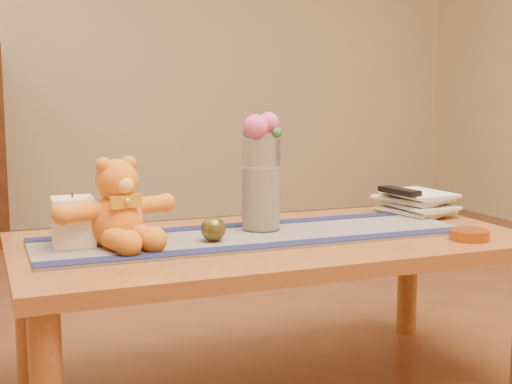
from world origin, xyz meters
name	(u,v)px	position (x,y,z in m)	size (l,w,h in m)	color
wall_back	(99,8)	(0.00, 2.75, 1.35)	(5.50, 5.50, 0.00)	tan
coffee_table_top	(273,245)	(0.00, 0.00, 0.43)	(1.40, 0.70, 0.04)	brown
table_leg_bl	(27,319)	(-0.64, 0.29, 0.21)	(0.07, 0.07, 0.41)	brown
table_leg_br	(408,276)	(0.64, 0.29, 0.21)	(0.07, 0.07, 0.41)	brown
persian_runner	(255,236)	(-0.05, 0.02, 0.45)	(1.20, 0.35, 0.01)	#1B1843
runner_border_near	(275,245)	(-0.05, -0.12, 0.46)	(1.20, 0.06, 0.00)	#151A41
runner_border_far	(237,225)	(-0.05, 0.17, 0.46)	(1.20, 0.06, 0.00)	#151A41
teddy_bear	(116,203)	(-0.42, 0.03, 0.57)	(0.32, 0.26, 0.22)	orange
pillar_candle	(73,221)	(-0.53, 0.07, 0.52)	(0.10, 0.10, 0.12)	#FFE5BB
candle_wick	(72,195)	(-0.53, 0.07, 0.59)	(0.00, 0.00, 0.01)	black
glass_vase	(261,185)	(0.00, 0.08, 0.59)	(0.11, 0.11, 0.26)	silver
potpourri_fill	(261,198)	(0.00, 0.08, 0.55)	(0.09, 0.09, 0.18)	beige
rose_left	(256,127)	(-0.02, 0.07, 0.75)	(0.07, 0.07, 0.07)	#D94C7B
rose_right	(269,123)	(0.02, 0.08, 0.76)	(0.06, 0.06, 0.06)	#D94C7B
blue_flower_back	(260,128)	(0.01, 0.11, 0.75)	(0.04, 0.04, 0.04)	#4E66AB
blue_flower_side	(248,132)	(-0.03, 0.10, 0.74)	(0.04, 0.04, 0.04)	#4E66AB
leaf_sprig	(277,133)	(0.04, 0.06, 0.74)	(0.03, 0.03, 0.03)	#33662D
bronze_ball	(213,229)	(-0.18, -0.02, 0.49)	(0.07, 0.07, 0.07)	#4A4518
book_bottom	(397,214)	(0.50, 0.15, 0.46)	(0.17, 0.22, 0.02)	beige
book_lower	(399,208)	(0.50, 0.15, 0.48)	(0.16, 0.22, 0.02)	beige
book_upper	(395,202)	(0.49, 0.15, 0.50)	(0.17, 0.22, 0.02)	beige
book_top	(398,196)	(0.50, 0.15, 0.52)	(0.16, 0.22, 0.02)	beige
tv_remote	(399,191)	(0.50, 0.14, 0.54)	(0.04, 0.16, 0.02)	black
amber_dish	(469,235)	(0.49, -0.23, 0.46)	(0.11, 0.11, 0.03)	#BF5914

